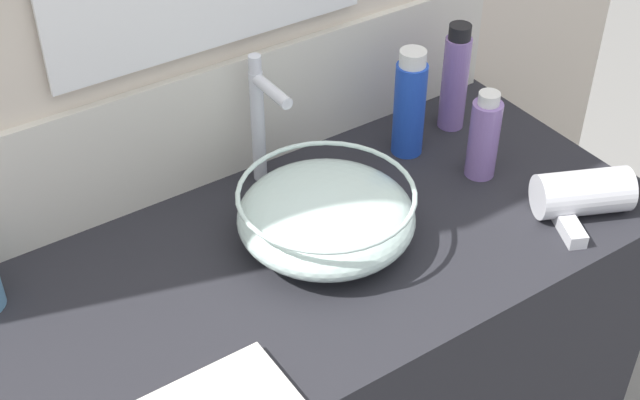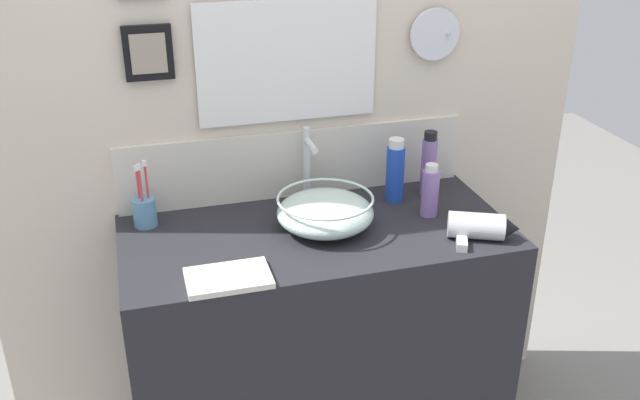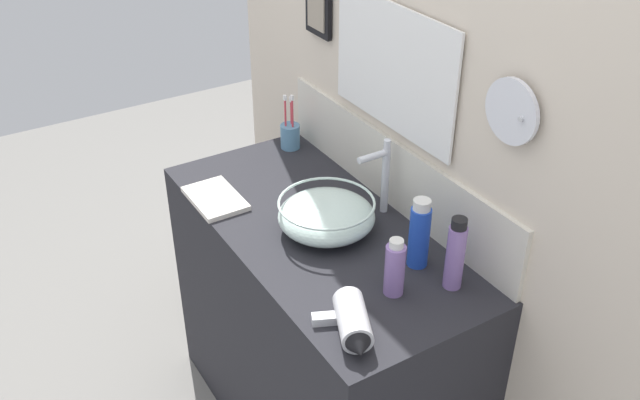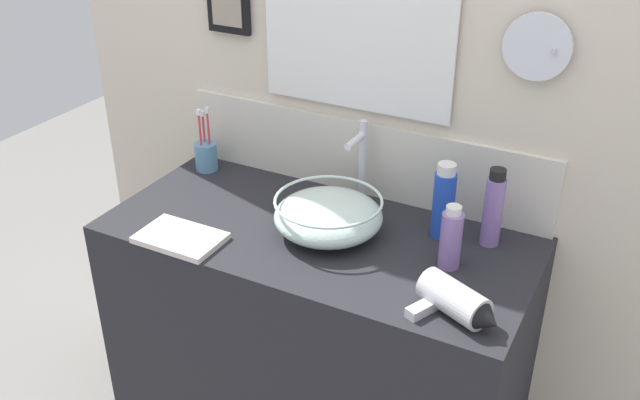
{
  "view_description": "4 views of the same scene",
  "coord_description": "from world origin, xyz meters",
  "px_view_note": "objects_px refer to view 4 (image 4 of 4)",
  "views": [
    {
      "loc": [
        -0.59,
        -0.89,
        1.82
      ],
      "look_at": [
        0.01,
        0.0,
        0.97
      ],
      "focal_mm": 50.0,
      "sensor_mm": 36.0,
      "label": 1
    },
    {
      "loc": [
        -0.49,
        -1.78,
        1.86
      ],
      "look_at": [
        0.01,
        0.0,
        0.97
      ],
      "focal_mm": 40.0,
      "sensor_mm": 36.0,
      "label": 2
    },
    {
      "loc": [
        1.49,
        -0.91,
        2.08
      ],
      "look_at": [
        0.01,
        0.0,
        0.97
      ],
      "focal_mm": 40.0,
      "sensor_mm": 36.0,
      "label": 3
    },
    {
      "loc": [
        0.76,
        -1.42,
        1.85
      ],
      "look_at": [
        0.01,
        0.0,
        0.97
      ],
      "focal_mm": 40.0,
      "sensor_mm": 36.0,
      "label": 4
    }
  ],
  "objects_px": {
    "faucet": "(361,157)",
    "hair_drier": "(458,302)",
    "glass_bowl_sink": "(328,215)",
    "toothbrush_cup": "(206,155)",
    "shampoo_bottle": "(493,209)",
    "spray_bottle": "(444,202)",
    "lotion_bottle": "(451,238)",
    "hand_towel": "(180,238)"
  },
  "relations": [
    {
      "from": "faucet",
      "to": "hair_drier",
      "type": "height_order",
      "value": "faucet"
    },
    {
      "from": "glass_bowl_sink",
      "to": "lotion_bottle",
      "type": "height_order",
      "value": "lotion_bottle"
    },
    {
      "from": "glass_bowl_sink",
      "to": "toothbrush_cup",
      "type": "xyz_separation_m",
      "value": [
        -0.51,
        0.16,
        -0.01
      ]
    },
    {
      "from": "hair_drier",
      "to": "hand_towel",
      "type": "xyz_separation_m",
      "value": [
        -0.73,
        -0.03,
        -0.03
      ]
    },
    {
      "from": "glass_bowl_sink",
      "to": "toothbrush_cup",
      "type": "relative_size",
      "value": 1.38
    },
    {
      "from": "toothbrush_cup",
      "to": "hand_towel",
      "type": "relative_size",
      "value": 0.94
    },
    {
      "from": "faucet",
      "to": "shampoo_bottle",
      "type": "height_order",
      "value": "faucet"
    },
    {
      "from": "toothbrush_cup",
      "to": "hand_towel",
      "type": "bearing_deg",
      "value": -63.61
    },
    {
      "from": "spray_bottle",
      "to": "hand_towel",
      "type": "bearing_deg",
      "value": -149.96
    },
    {
      "from": "shampoo_bottle",
      "to": "hand_towel",
      "type": "relative_size",
      "value": 0.97
    },
    {
      "from": "spray_bottle",
      "to": "shampoo_bottle",
      "type": "distance_m",
      "value": 0.12
    },
    {
      "from": "shampoo_bottle",
      "to": "spray_bottle",
      "type": "bearing_deg",
      "value": -170.53
    },
    {
      "from": "glass_bowl_sink",
      "to": "hand_towel",
      "type": "xyz_separation_m",
      "value": [
        -0.32,
        -0.21,
        -0.05
      ]
    },
    {
      "from": "hair_drier",
      "to": "shampoo_bottle",
      "type": "relative_size",
      "value": 1.01
    },
    {
      "from": "faucet",
      "to": "spray_bottle",
      "type": "relative_size",
      "value": 1.18
    },
    {
      "from": "glass_bowl_sink",
      "to": "shampoo_bottle",
      "type": "bearing_deg",
      "value": 20.96
    },
    {
      "from": "spray_bottle",
      "to": "lotion_bottle",
      "type": "bearing_deg",
      "value": -63.29
    },
    {
      "from": "spray_bottle",
      "to": "shampoo_bottle",
      "type": "height_order",
      "value": "shampoo_bottle"
    },
    {
      "from": "faucet",
      "to": "hand_towel",
      "type": "relative_size",
      "value": 1.11
    },
    {
      "from": "glass_bowl_sink",
      "to": "spray_bottle",
      "type": "distance_m",
      "value": 0.3
    },
    {
      "from": "glass_bowl_sink",
      "to": "faucet",
      "type": "bearing_deg",
      "value": 90.0
    },
    {
      "from": "glass_bowl_sink",
      "to": "spray_bottle",
      "type": "height_order",
      "value": "spray_bottle"
    },
    {
      "from": "faucet",
      "to": "hand_towel",
      "type": "bearing_deg",
      "value": -128.3
    },
    {
      "from": "glass_bowl_sink",
      "to": "hair_drier",
      "type": "xyz_separation_m",
      "value": [
        0.41,
        -0.18,
        -0.02
      ]
    },
    {
      "from": "hand_towel",
      "to": "spray_bottle",
      "type": "bearing_deg",
      "value": 30.04
    },
    {
      "from": "hair_drier",
      "to": "toothbrush_cup",
      "type": "bearing_deg",
      "value": 159.37
    },
    {
      "from": "hand_towel",
      "to": "faucet",
      "type": "bearing_deg",
      "value": 51.7
    },
    {
      "from": "glass_bowl_sink",
      "to": "shampoo_bottle",
      "type": "relative_size",
      "value": 1.34
    },
    {
      "from": "lotion_bottle",
      "to": "glass_bowl_sink",
      "type": "bearing_deg",
      "value": -179.9
    },
    {
      "from": "toothbrush_cup",
      "to": "hand_towel",
      "type": "distance_m",
      "value": 0.42
    },
    {
      "from": "hair_drier",
      "to": "toothbrush_cup",
      "type": "relative_size",
      "value": 1.04
    },
    {
      "from": "toothbrush_cup",
      "to": "hair_drier",
      "type": "bearing_deg",
      "value": -20.63
    },
    {
      "from": "hand_towel",
      "to": "lotion_bottle",
      "type": "bearing_deg",
      "value": 18.01
    },
    {
      "from": "glass_bowl_sink",
      "to": "faucet",
      "type": "height_order",
      "value": "faucet"
    },
    {
      "from": "glass_bowl_sink",
      "to": "faucet",
      "type": "xyz_separation_m",
      "value": [
        -0.0,
        0.2,
        0.09
      ]
    },
    {
      "from": "spray_bottle",
      "to": "shampoo_bottle",
      "type": "bearing_deg",
      "value": 9.47
    },
    {
      "from": "glass_bowl_sink",
      "to": "toothbrush_cup",
      "type": "distance_m",
      "value": 0.53
    },
    {
      "from": "glass_bowl_sink",
      "to": "faucet",
      "type": "relative_size",
      "value": 1.17
    },
    {
      "from": "hair_drier",
      "to": "shampoo_bottle",
      "type": "height_order",
      "value": "shampoo_bottle"
    },
    {
      "from": "hair_drier",
      "to": "toothbrush_cup",
      "type": "height_order",
      "value": "toothbrush_cup"
    },
    {
      "from": "spray_bottle",
      "to": "lotion_bottle",
      "type": "relative_size",
      "value": 1.24
    },
    {
      "from": "lotion_bottle",
      "to": "hand_towel",
      "type": "xyz_separation_m",
      "value": [
        -0.65,
        -0.21,
        -0.07
      ]
    }
  ]
}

